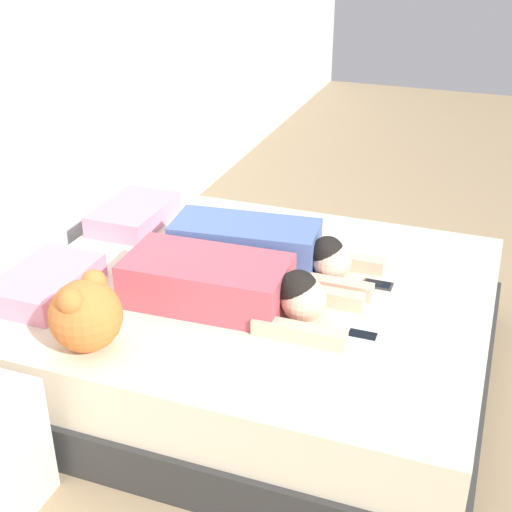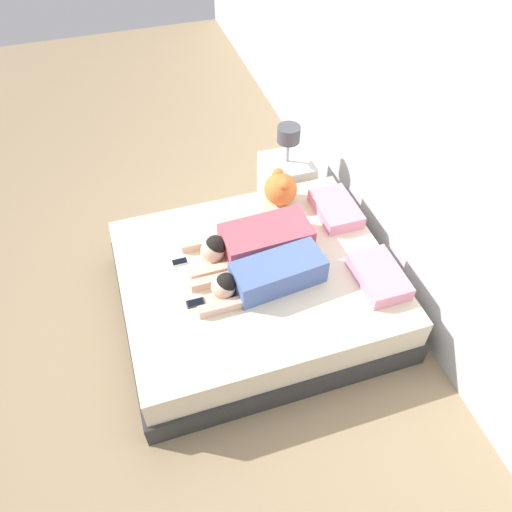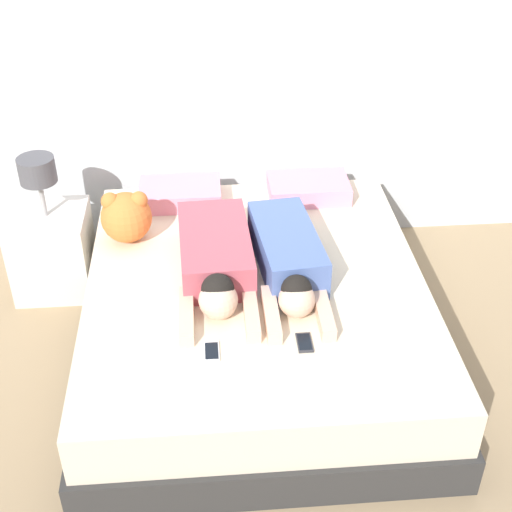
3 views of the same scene
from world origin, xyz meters
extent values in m
plane|color=#9E8460|center=(0.00, 0.00, 0.00)|extent=(12.00, 12.00, 0.00)
cube|color=silver|center=(0.00, 1.23, 1.30)|extent=(12.00, 0.06, 2.60)
cube|color=#2D2D2D|center=(0.00, 0.00, 0.11)|extent=(1.86, 2.17, 0.22)
cube|color=beige|center=(0.00, 0.00, 0.36)|extent=(1.80, 2.11, 0.27)
cube|color=pink|center=(-0.40, 0.86, 0.55)|extent=(0.50, 0.33, 0.11)
cube|color=pink|center=(0.40, 0.86, 0.55)|extent=(0.50, 0.33, 0.11)
cube|color=#B24C59|center=(-0.21, 0.15, 0.59)|extent=(0.40, 0.73, 0.20)
sphere|color=beige|center=(-0.21, -0.29, 0.59)|extent=(0.20, 0.20, 0.20)
sphere|color=black|center=(-0.21, -0.27, 0.63)|extent=(0.17, 0.17, 0.17)
cube|color=beige|center=(-0.37, -0.32, 0.53)|extent=(0.07, 0.39, 0.07)
cube|color=beige|center=(-0.05, -0.32, 0.53)|extent=(0.07, 0.39, 0.07)
cube|color=#4C66A5|center=(0.18, 0.12, 0.60)|extent=(0.38, 0.73, 0.22)
sphere|color=beige|center=(0.18, -0.31, 0.58)|extent=(0.18, 0.18, 0.18)
sphere|color=black|center=(0.18, -0.29, 0.63)|extent=(0.16, 0.16, 0.16)
cube|color=beige|center=(0.05, -0.34, 0.53)|extent=(0.07, 0.38, 0.07)
cube|color=beige|center=(0.31, -0.34, 0.53)|extent=(0.07, 0.38, 0.07)
cube|color=silver|center=(-0.25, -0.56, 0.50)|extent=(0.07, 0.14, 0.01)
cube|color=black|center=(-0.25, -0.56, 0.50)|extent=(0.06, 0.11, 0.00)
cube|color=#2D2D33|center=(0.19, -0.53, 0.50)|extent=(0.07, 0.14, 0.01)
cube|color=black|center=(0.19, -0.53, 0.50)|extent=(0.06, 0.11, 0.00)
sphere|color=orange|center=(-0.70, 0.45, 0.64)|extent=(0.29, 0.29, 0.29)
sphere|color=orange|center=(-0.78, 0.45, 0.75)|extent=(0.10, 0.10, 0.10)
sphere|color=orange|center=(-0.62, 0.45, 0.75)|extent=(0.10, 0.10, 0.10)
cube|color=beige|center=(-1.21, 0.71, 0.26)|extent=(0.46, 0.46, 0.52)
cylinder|color=#999999|center=(-1.21, 0.71, 0.64)|extent=(0.03, 0.03, 0.23)
cylinder|color=#4C4C51|center=(-1.21, 0.71, 0.83)|extent=(0.22, 0.22, 0.15)
camera|label=1|loc=(-2.70, -0.99, 2.12)|focal=50.00mm
camera|label=2|loc=(2.48, -0.80, 3.45)|focal=35.00mm
camera|label=3|loc=(-0.25, -3.06, 2.75)|focal=50.00mm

